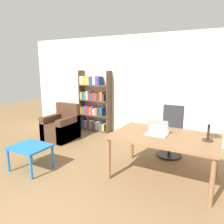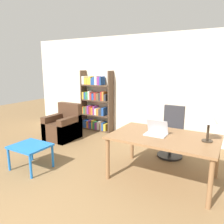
{
  "view_description": "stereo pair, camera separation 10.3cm",
  "coord_description": "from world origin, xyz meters",
  "px_view_note": "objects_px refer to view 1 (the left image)",
  "views": [
    {
      "loc": [
        1.84,
        -0.98,
        1.91
      ],
      "look_at": [
        -0.18,
        2.7,
        1.01
      ],
      "focal_mm": 35.0,
      "sensor_mm": 36.0,
      "label": 1
    },
    {
      "loc": [
        1.93,
        -0.92,
        1.91
      ],
      "look_at": [
        -0.18,
        2.7,
        1.01
      ],
      "focal_mm": 35.0,
      "sensor_mm": 36.0,
      "label": 2
    }
  ],
  "objects_px": {
    "table_lamp": "(210,118)",
    "side_table_blue": "(30,149)",
    "armchair": "(62,127)",
    "desk": "(164,140)",
    "office_chair": "(171,134)",
    "bookshelf": "(94,104)",
    "laptop": "(157,131)"
  },
  "relations": [
    {
      "from": "side_table_blue",
      "to": "bookshelf",
      "type": "xyz_separation_m",
      "value": [
        -0.4,
        2.73,
        0.38
      ]
    },
    {
      "from": "table_lamp",
      "to": "armchair",
      "type": "relative_size",
      "value": 0.52
    },
    {
      "from": "armchair",
      "to": "bookshelf",
      "type": "relative_size",
      "value": 0.52
    },
    {
      "from": "table_lamp",
      "to": "side_table_blue",
      "type": "relative_size",
      "value": 0.72
    },
    {
      "from": "office_chair",
      "to": "side_table_blue",
      "type": "relative_size",
      "value": 1.63
    },
    {
      "from": "desk",
      "to": "table_lamp",
      "type": "xyz_separation_m",
      "value": [
        0.66,
        0.07,
        0.45
      ]
    },
    {
      "from": "side_table_blue",
      "to": "bookshelf",
      "type": "relative_size",
      "value": 0.37
    },
    {
      "from": "side_table_blue",
      "to": "armchair",
      "type": "height_order",
      "value": "armchair"
    },
    {
      "from": "office_chair",
      "to": "desk",
      "type": "bearing_deg",
      "value": -82.51
    },
    {
      "from": "office_chair",
      "to": "armchair",
      "type": "height_order",
      "value": "office_chair"
    },
    {
      "from": "table_lamp",
      "to": "armchair",
      "type": "xyz_separation_m",
      "value": [
        -3.58,
        0.66,
        -0.82
      ]
    },
    {
      "from": "table_lamp",
      "to": "office_chair",
      "type": "relative_size",
      "value": 0.44
    },
    {
      "from": "office_chair",
      "to": "side_table_blue",
      "type": "distance_m",
      "value": 2.85
    },
    {
      "from": "armchair",
      "to": "table_lamp",
      "type": "bearing_deg",
      "value": -10.42
    },
    {
      "from": "desk",
      "to": "office_chair",
      "type": "bearing_deg",
      "value": 97.49
    },
    {
      "from": "laptop",
      "to": "table_lamp",
      "type": "distance_m",
      "value": 0.85
    },
    {
      "from": "desk",
      "to": "bookshelf",
      "type": "relative_size",
      "value": 0.98
    },
    {
      "from": "armchair",
      "to": "bookshelf",
      "type": "bearing_deg",
      "value": 75.28
    },
    {
      "from": "office_chair",
      "to": "armchair",
      "type": "relative_size",
      "value": 1.18
    },
    {
      "from": "table_lamp",
      "to": "office_chair",
      "type": "height_order",
      "value": "table_lamp"
    },
    {
      "from": "office_chair",
      "to": "armchair",
      "type": "xyz_separation_m",
      "value": [
        -2.79,
        -0.31,
        -0.17
      ]
    },
    {
      "from": "office_chair",
      "to": "bookshelf",
      "type": "height_order",
      "value": "bookshelf"
    },
    {
      "from": "laptop",
      "to": "armchair",
      "type": "relative_size",
      "value": 0.39
    },
    {
      "from": "side_table_blue",
      "to": "bookshelf",
      "type": "bearing_deg",
      "value": 98.32
    },
    {
      "from": "laptop",
      "to": "side_table_blue",
      "type": "bearing_deg",
      "value": -156.81
    },
    {
      "from": "desk",
      "to": "side_table_blue",
      "type": "bearing_deg",
      "value": -158.16
    },
    {
      "from": "table_lamp",
      "to": "side_table_blue",
      "type": "xyz_separation_m",
      "value": [
        -2.89,
        -0.97,
        -0.72
      ]
    },
    {
      "from": "table_lamp",
      "to": "armchair",
      "type": "bearing_deg",
      "value": 169.58
    },
    {
      "from": "laptop",
      "to": "table_lamp",
      "type": "xyz_separation_m",
      "value": [
        0.79,
        0.07,
        0.31
      ]
    },
    {
      "from": "laptop",
      "to": "side_table_blue",
      "type": "relative_size",
      "value": 0.54
    },
    {
      "from": "office_chair",
      "to": "laptop",
      "type": "bearing_deg",
      "value": -89.95
    },
    {
      "from": "desk",
      "to": "table_lamp",
      "type": "height_order",
      "value": "table_lamp"
    }
  ]
}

